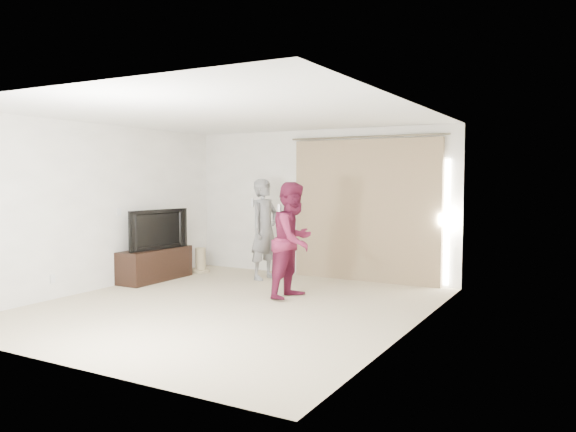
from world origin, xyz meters
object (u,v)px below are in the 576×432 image
object	(u,v)px
tv_console	(155,264)
tv	(154,229)
person_man	(265,229)
person_woman	(294,240)

from	to	relation	value
tv_console	tv	distance (m)	0.61
tv_console	person_man	distance (m)	1.97
person_woman	tv	bearing A→B (deg)	178.73
tv	person_woman	world-z (taller)	person_woman
tv	tv_console	bearing A→B (deg)	0.00
tv	person_woman	distance (m)	2.74
tv	person_man	bearing A→B (deg)	-47.30
person_man	tv_console	bearing A→B (deg)	-147.40
tv_console	person_man	size ratio (longest dim) A/B	0.81
tv	person_man	size ratio (longest dim) A/B	0.68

